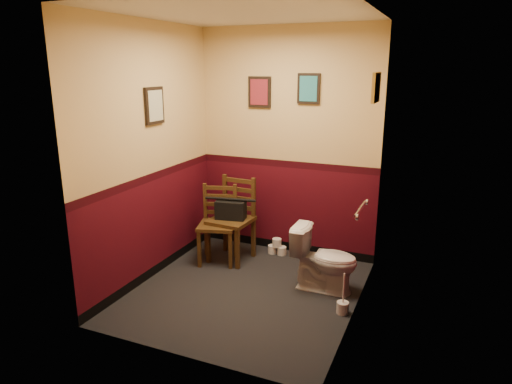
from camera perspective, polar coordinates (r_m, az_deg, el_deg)
floor at (r=4.82m, az=-1.19°, el=-12.27°), size 2.20×2.40×0.00m
ceiling at (r=4.30m, az=-1.40°, el=21.54°), size 2.20×2.40×0.00m
wall_back at (r=5.46m, az=3.92°, el=5.99°), size 2.20×0.00×2.70m
wall_front at (r=3.34m, az=-9.78°, el=-0.31°), size 2.20×0.00×2.70m
wall_left at (r=4.91m, az=-13.10°, el=4.56°), size 0.00×2.40×2.70m
wall_right at (r=4.05m, az=13.07°, el=2.29°), size 0.00×2.40×2.70m
grab_bar at (r=4.39m, az=12.95°, el=-2.08°), size 0.05×0.56×0.06m
framed_print_back_a at (r=5.50m, az=0.44°, el=12.39°), size 0.28×0.04×0.36m
framed_print_back_b at (r=5.30m, az=6.60°, el=12.71°), size 0.26×0.04×0.34m
framed_print_left at (r=4.91m, az=-12.58°, el=10.49°), size 0.04×0.30×0.38m
framed_print_right at (r=4.55m, az=14.75°, el=12.52°), size 0.04×0.34×0.28m
toilet at (r=4.77m, az=8.57°, el=-8.36°), size 0.68×0.38×0.66m
toilet_brush at (r=4.48m, az=10.78°, el=-13.92°), size 0.11×0.11×0.41m
chair_left at (r=5.38m, az=-4.76°, el=-4.02°), size 0.52×0.52×0.91m
chair_right at (r=5.42m, az=-2.93°, el=-3.42°), size 0.49×0.49×0.98m
handbag at (r=5.34m, az=-3.18°, el=-2.22°), size 0.37×0.23×0.25m
tp_stack at (r=5.67m, az=2.64°, el=-6.95°), size 0.23×0.12×0.20m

